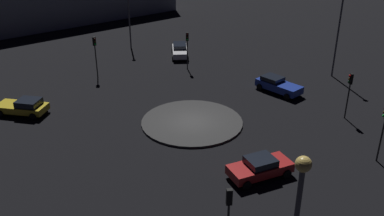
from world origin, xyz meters
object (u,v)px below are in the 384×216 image
(car_white, at_px, (180,50))
(traffic_light_north, at_px, (187,43))
(car_blue, at_px, (278,85))
(traffic_light_east, at_px, (384,123))
(car_yellow, at_px, (24,107))
(traffic_light_northwest, at_px, (95,49))
(car_red, at_px, (260,167))
(streetlamp_northeast, at_px, (340,22))
(streetlamp_north, at_px, (129,11))
(traffic_light_south, at_px, (229,208))
(traffic_light_east_near, at_px, (349,87))

(car_white, distance_m, traffic_light_north, 5.14)
(car_blue, relative_size, traffic_light_east, 1.04)
(car_white, bearing_deg, car_yellow, -43.18)
(car_yellow, relative_size, traffic_light_east, 1.07)
(traffic_light_northwest, bearing_deg, car_red, -5.03)
(car_white, relative_size, car_blue, 1.00)
(traffic_light_north, bearing_deg, streetlamp_northeast, 79.97)
(traffic_light_northwest, xyz_separation_m, streetlamp_northeast, (24.90, 0.97, 2.73))
(car_white, xyz_separation_m, car_yellow, (-12.72, -16.20, -0.02))
(traffic_light_north, bearing_deg, car_red, 11.40)
(car_white, bearing_deg, car_red, 9.80)
(car_red, distance_m, traffic_light_east, 9.12)
(traffic_light_east, relative_size, streetlamp_north, 0.57)
(traffic_light_south, height_order, traffic_light_northwest, traffic_light_northwest)
(traffic_light_north, relative_size, streetlamp_north, 0.56)
(car_red, distance_m, traffic_light_east_near, 12.38)
(car_red, bearing_deg, traffic_light_east_near, -158.77)
(car_white, relative_size, traffic_light_south, 1.13)
(car_red, height_order, traffic_light_northwest, traffic_light_northwest)
(streetlamp_northeast, bearing_deg, car_white, 159.41)
(traffic_light_east_near, bearing_deg, traffic_light_north, -45.75)
(car_red, bearing_deg, car_yellow, -50.78)
(traffic_light_north, distance_m, streetlamp_north, 10.80)
(car_white, height_order, car_yellow, car_yellow)
(traffic_light_south, bearing_deg, traffic_light_north, -2.30)
(car_red, relative_size, streetlamp_northeast, 0.48)
(traffic_light_east, distance_m, streetlamp_northeast, 17.07)
(traffic_light_east_near, bearing_deg, car_white, -52.91)
(car_blue, height_order, traffic_light_northwest, traffic_light_northwest)
(car_white, xyz_separation_m, traffic_light_south, (4.14, -32.09, 2.08))
(car_white, distance_m, car_blue, 14.71)
(car_red, height_order, streetlamp_northeast, streetlamp_northeast)
(car_yellow, relative_size, traffic_light_south, 1.16)
(traffic_light_east, bearing_deg, streetlamp_north, -27.87)
(traffic_light_east, height_order, traffic_light_east_near, traffic_light_east)
(car_white, height_order, traffic_light_northwest, traffic_light_northwest)
(traffic_light_northwest, relative_size, traffic_light_east_near, 1.08)
(car_blue, distance_m, traffic_light_south, 22.27)
(car_blue, height_order, traffic_light_east, traffic_light_east)
(car_yellow, distance_m, traffic_light_east_near, 27.76)
(car_white, bearing_deg, streetlamp_northeast, 64.38)
(car_white, distance_m, streetlamp_northeast, 18.41)
(traffic_light_east, relative_size, traffic_light_south, 1.08)
(car_red, distance_m, streetlamp_northeast, 21.98)
(traffic_light_east, height_order, traffic_light_north, traffic_light_east)
(traffic_light_north, xyz_separation_m, traffic_light_northwest, (-9.41, -2.68, 0.14))
(car_yellow, xyz_separation_m, streetlamp_northeast, (29.29, 9.98, 5.10))
(traffic_light_northwest, distance_m, streetlamp_north, 10.58)
(car_red, bearing_deg, car_white, -101.10)
(car_red, bearing_deg, traffic_light_east, 168.32)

